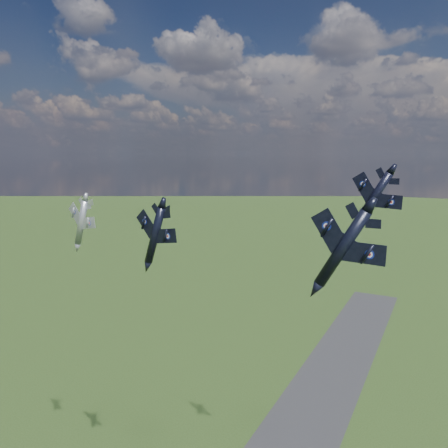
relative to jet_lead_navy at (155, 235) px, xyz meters
The scene contains 4 objects.
jet_lead_navy is the anchor object (origin of this frame).
jet_right_navy 39.87m from the jet_lead_navy, 18.27° to the right, with size 11.00×15.34×3.17m, color black, non-canonical shape.
jet_high_navy 41.90m from the jet_lead_navy, 28.93° to the left, with size 11.27×15.71×3.25m, color black, non-canonical shape.
jet_left_silver 18.89m from the jet_lead_navy, behind, with size 9.93×13.84×2.86m, color #9FA2A9, non-canonical shape.
Camera 1 is at (40.14, -53.93, 95.62)m, focal length 35.00 mm.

